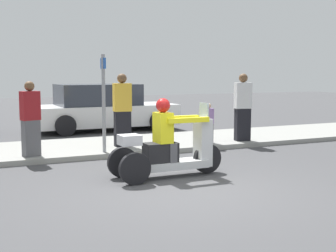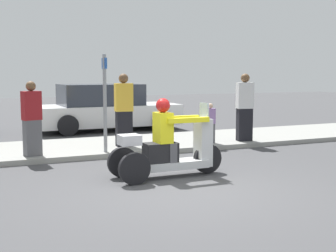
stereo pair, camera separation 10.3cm
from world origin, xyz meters
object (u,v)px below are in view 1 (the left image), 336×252
(spectator_mid_group, at_px, (31,120))
(parked_car_lot_left, at_px, (103,109))
(spectator_end_of_line, at_px, (243,109))
(spectator_with_child, at_px, (122,111))
(spectator_near_curb, at_px, (208,124))
(street_sign, at_px, (104,99))
(motorcycle_trike, at_px, (168,149))

(spectator_mid_group, relative_size, parked_car_lot_left, 0.34)
(spectator_end_of_line, bearing_deg, parked_car_lot_left, 117.12)
(spectator_end_of_line, height_order, spectator_with_child, spectator_with_child)
(spectator_end_of_line, bearing_deg, spectator_near_curb, 177.37)
(spectator_mid_group, relative_size, street_sign, 0.73)
(spectator_end_of_line, bearing_deg, spectator_mid_group, -179.69)
(spectator_end_of_line, xyz_separation_m, spectator_near_curb, (-1.00, 0.05, -0.36))
(spectator_near_curb, xyz_separation_m, parked_car_lot_left, (-1.40, 4.64, 0.11))
(parked_car_lot_left, bearing_deg, spectator_near_curb, -73.26)
(spectator_with_child, distance_m, parked_car_lot_left, 4.32)
(spectator_near_curb, distance_m, spectator_with_child, 2.25)
(parked_car_lot_left, bearing_deg, spectator_end_of_line, -62.88)
(spectator_with_child, height_order, parked_car_lot_left, spectator_with_child)
(spectator_with_child, bearing_deg, spectator_end_of_line, -7.91)
(parked_car_lot_left, bearing_deg, spectator_mid_group, -122.73)
(spectator_near_curb, bearing_deg, street_sign, -175.23)
(street_sign, bearing_deg, spectator_mid_group, 174.14)
(spectator_with_child, bearing_deg, spectator_mid_group, -168.11)
(spectator_end_of_line, distance_m, spectator_with_child, 3.22)
(spectator_end_of_line, relative_size, street_sign, 0.80)
(spectator_with_child, xyz_separation_m, parked_car_lot_left, (0.79, 4.24, -0.25))
(spectator_end_of_line, bearing_deg, motorcycle_trike, -142.09)
(spectator_end_of_line, relative_size, parked_car_lot_left, 0.37)
(motorcycle_trike, xyz_separation_m, spectator_near_curb, (2.38, 2.68, 0.09))
(spectator_mid_group, distance_m, street_sign, 1.65)
(motorcycle_trike, bearing_deg, spectator_mid_group, 128.19)
(spectator_mid_group, bearing_deg, parked_car_lot_left, 57.27)
(motorcycle_trike, bearing_deg, spectator_end_of_line, 37.91)
(spectator_near_curb, distance_m, street_sign, 2.94)
(spectator_end_of_line, distance_m, street_sign, 3.87)
(spectator_mid_group, relative_size, spectator_near_curb, 1.59)
(spectator_with_child, bearing_deg, spectator_near_curb, -10.29)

